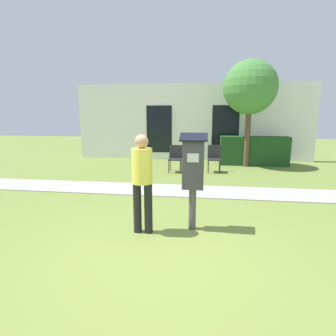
# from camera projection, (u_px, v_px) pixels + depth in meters

# --- Properties ---
(ground_plane) EXTENTS (40.00, 40.00, 0.00)m
(ground_plane) POSITION_uv_depth(u_px,v_px,m) (162.00, 253.00, 3.60)
(ground_plane) COLOR olive
(sidewalk) EXTENTS (12.00, 1.10, 0.02)m
(sidewalk) POSITION_uv_depth(u_px,v_px,m) (181.00, 191.00, 6.60)
(sidewalk) COLOR #A3A099
(sidewalk) RESTS_ON ground
(building_facade) EXTENTS (10.00, 0.26, 3.20)m
(building_facade) POSITION_uv_depth(u_px,v_px,m) (192.00, 122.00, 11.17)
(building_facade) COLOR white
(building_facade) RESTS_ON ground
(parking_meter) EXTENTS (0.44, 0.31, 1.59)m
(parking_meter) POSITION_uv_depth(u_px,v_px,m) (193.00, 169.00, 4.19)
(parking_meter) COLOR #4C4C4C
(parking_meter) RESTS_ON ground
(person_standing) EXTENTS (0.32, 0.32, 1.58)m
(person_standing) POSITION_uv_depth(u_px,v_px,m) (142.00, 176.00, 4.08)
(person_standing) COLOR black
(person_standing) RESTS_ON ground
(outdoor_chair_left) EXTENTS (0.44, 0.44, 0.90)m
(outdoor_chair_left) POSITION_uv_depth(u_px,v_px,m) (175.00, 156.00, 8.80)
(outdoor_chair_left) COLOR #262628
(outdoor_chair_left) RESTS_ON ground
(outdoor_chair_middle) EXTENTS (0.44, 0.44, 0.90)m
(outdoor_chair_middle) POSITION_uv_depth(u_px,v_px,m) (214.00, 156.00, 8.79)
(outdoor_chair_middle) COLOR #262628
(outdoor_chair_middle) RESTS_ON ground
(hedge_row) EXTENTS (2.53, 0.60, 1.10)m
(hedge_row) POSITION_uv_depth(u_px,v_px,m) (254.00, 151.00, 10.03)
(hedge_row) COLOR #1E471E
(hedge_row) RESTS_ON ground
(tree) EXTENTS (1.90, 1.90, 3.82)m
(tree) POSITION_uv_depth(u_px,v_px,m) (250.00, 88.00, 9.30)
(tree) COLOR brown
(tree) RESTS_ON ground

